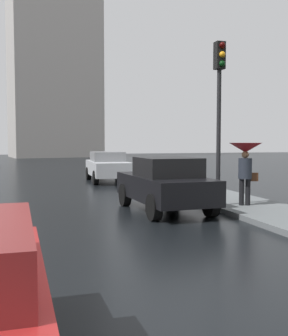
% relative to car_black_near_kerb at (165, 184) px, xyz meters
% --- Properties ---
extents(car_black_near_kerb, '(1.94, 3.91, 1.51)m').
position_rel_car_black_near_kerb_xyz_m(car_black_near_kerb, '(0.00, 0.00, 0.00)').
color(car_black_near_kerb, black).
rests_on(car_black_near_kerb, ground).
extents(car_silver_mid_road, '(1.83, 3.96, 1.44)m').
position_rel_car_black_near_kerb_xyz_m(car_silver_mid_road, '(0.11, 8.82, -0.02)').
color(car_silver_mid_road, '#B2B5BA').
rests_on(car_silver_mid_road, ground).
extents(pedestrian_with_umbrella_near, '(0.92, 0.92, 1.77)m').
position_rel_car_black_near_kerb_xyz_m(pedestrian_with_umbrella_near, '(2.24, -0.43, 0.75)').
color(pedestrian_with_umbrella_near, black).
rests_on(pedestrian_with_umbrella_near, sidewalk_strip).
extents(traffic_light, '(0.26, 0.39, 4.56)m').
position_rel_car_black_near_kerb_xyz_m(traffic_light, '(1.50, -0.26, 2.52)').
color(traffic_light, black).
rests_on(traffic_light, sidewalk_strip).
extents(distant_tower, '(11.40, 8.57, 37.09)m').
position_rel_car_black_near_kerb_xyz_m(distant_tower, '(0.10, 42.04, 16.46)').
color(distant_tower, '#9E9993').
rests_on(distant_tower, ground).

